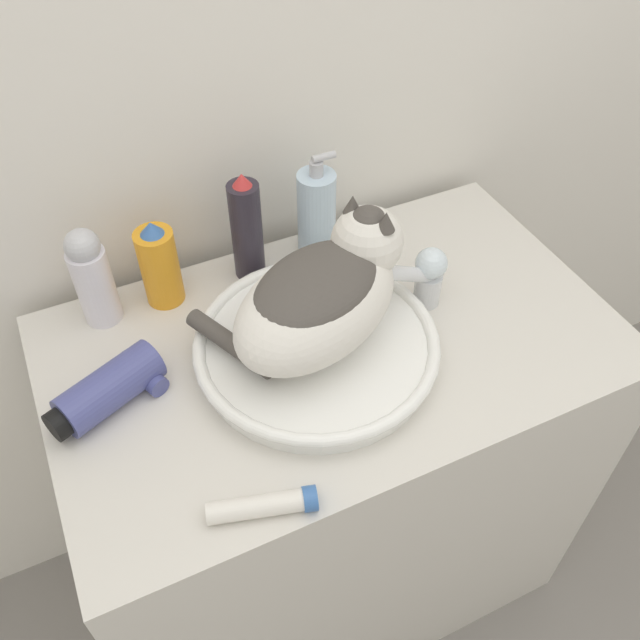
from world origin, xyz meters
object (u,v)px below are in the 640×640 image
object	(u,v)px
cream_tube	(264,505)
hair_dryer	(111,388)
cat	(323,292)
lotion_bottle_white	(92,277)
faucet	(422,275)
spray_bottle_trigger	(159,265)
hairspray_can_black	(247,229)
soap_pump_bottle	(317,214)

from	to	relation	value
cream_tube	hair_dryer	distance (m)	0.29
cat	cream_tube	size ratio (longest dim) A/B	2.33
lotion_bottle_white	cream_tube	bearing A→B (deg)	-76.26
faucet	hair_dryer	xyz separation A→B (m)	(-0.50, 0.02, -0.04)
spray_bottle_trigger	hairspray_can_black	xyz separation A→B (m)	(0.15, -0.00, 0.02)
faucet	soap_pump_bottle	xyz separation A→B (m)	(-0.09, 0.20, 0.01)
lotion_bottle_white	hairspray_can_black	size ratio (longest dim) A/B	0.87
faucet	hairspray_can_black	distance (m)	0.30
faucet	lotion_bottle_white	distance (m)	0.52
faucet	lotion_bottle_white	bearing A→B (deg)	-31.31
soap_pump_bottle	hairspray_can_black	size ratio (longest dim) A/B	0.99
soap_pump_bottle	cat	bearing A→B (deg)	-112.80
cat	soap_pump_bottle	bearing A→B (deg)	43.17
lotion_bottle_white	hairspray_can_black	xyz separation A→B (m)	(0.26, -0.00, 0.01)
faucet	hairspray_can_black	xyz separation A→B (m)	(-0.22, 0.20, 0.03)
cat	lotion_bottle_white	world-z (taller)	cat
cat	hairspray_can_black	bearing A→B (deg)	74.85
faucet	cream_tube	bearing A→B (deg)	23.90
cat	faucet	bearing A→B (deg)	-16.64
cat	spray_bottle_trigger	bearing A→B (deg)	106.07
hairspray_can_black	hair_dryer	distance (m)	0.34
soap_pump_bottle	faucet	bearing A→B (deg)	-64.41
spray_bottle_trigger	hair_dryer	bearing A→B (deg)	-125.68
cat	hair_dryer	bearing A→B (deg)	148.33
hairspray_can_black	cream_tube	size ratio (longest dim) A/B	1.41
lotion_bottle_white	cat	bearing A→B (deg)	-37.30
lotion_bottle_white	spray_bottle_trigger	world-z (taller)	lotion_bottle_white
soap_pump_bottle	hair_dryer	world-z (taller)	soap_pump_bottle
cream_tube	spray_bottle_trigger	bearing A→B (deg)	90.33
cat	cream_tube	xyz separation A→B (m)	(-0.18, -0.22, -0.11)
spray_bottle_trigger	cream_tube	bearing A→B (deg)	-89.67
hair_dryer	soap_pump_bottle	bearing A→B (deg)	-179.26
hairspray_can_black	cream_tube	distance (m)	0.47
cat	spray_bottle_trigger	xyz separation A→B (m)	(-0.19, 0.22, -0.06)
lotion_bottle_white	hair_dryer	world-z (taller)	lotion_bottle_white
hair_dryer	spray_bottle_trigger	bearing A→B (deg)	-148.64
soap_pump_bottle	hair_dryer	distance (m)	0.45
cat	cream_tube	world-z (taller)	cat
cat	cream_tube	distance (m)	0.31
soap_pump_bottle	hair_dryer	size ratio (longest dim) A/B	1.11
spray_bottle_trigger	cat	bearing A→B (deg)	-49.90
cat	soap_pump_bottle	distance (m)	0.24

